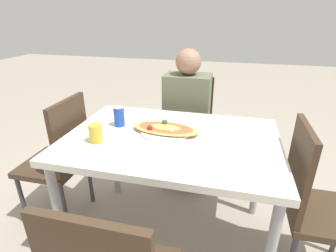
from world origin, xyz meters
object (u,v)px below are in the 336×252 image
object	(u,v)px
chair_far_seated	(188,126)
person_seated	(187,111)
pizza_main	(166,129)
chair_side_right	(314,200)
dining_table	(171,148)
drink_glass	(96,133)
chair_side_left	(60,156)
soda_can	(119,117)

from	to	relation	value
chair_far_seated	person_seated	distance (m)	0.22
person_seated	pizza_main	distance (m)	0.59
chair_far_seated	chair_side_right	xyz separation A→B (m)	(0.82, -0.82, 0.00)
dining_table	pizza_main	world-z (taller)	pizza_main
chair_side_right	person_seated	xyz separation A→B (m)	(-0.82, 0.70, 0.18)
chair_far_seated	dining_table	bearing A→B (deg)	91.69
dining_table	pizza_main	distance (m)	0.12
pizza_main	drink_glass	world-z (taller)	drink_glass
dining_table	pizza_main	size ratio (longest dim) A/B	2.89
chair_side_left	drink_glass	bearing A→B (deg)	-114.19
drink_glass	person_seated	bearing A→B (deg)	65.14
dining_table	soda_can	distance (m)	0.39
chair_side_left	soda_can	distance (m)	0.55
drink_glass	dining_table	bearing A→B (deg)	21.90
chair_side_right	drink_glass	size ratio (longest dim) A/B	8.97
chair_side_left	drink_glass	size ratio (longest dim) A/B	8.97
chair_far_seated	person_seated	world-z (taller)	person_seated
chair_side_right	pizza_main	size ratio (longest dim) A/B	2.18
chair_side_right	soda_can	world-z (taller)	chair_side_right
soda_can	dining_table	bearing A→B (deg)	-12.86
chair_far_seated	drink_glass	world-z (taller)	chair_far_seated
chair_side_left	pizza_main	bearing A→B (deg)	-87.50
chair_side_left	soda_can	bearing A→B (deg)	-82.71
chair_side_left	pizza_main	distance (m)	0.80
person_seated	chair_far_seated	bearing A→B (deg)	-90.00
drink_glass	soda_can	bearing A→B (deg)	81.73
pizza_main	chair_far_seated	bearing A→B (deg)	87.88
chair_side_left	pizza_main	xyz separation A→B (m)	(0.75, 0.03, 0.27)
chair_far_seated	drink_glass	distance (m)	1.04
chair_far_seated	pizza_main	xyz separation A→B (m)	(-0.03, -0.70, 0.27)
dining_table	chair_side_left	distance (m)	0.82
chair_far_seated	chair_side_left	world-z (taller)	same
person_seated	drink_glass	bearing A→B (deg)	65.14
dining_table	soda_can	xyz separation A→B (m)	(-0.36, 0.08, 0.14)
chair_side_left	drink_glass	distance (m)	0.54
person_seated	dining_table	bearing A→B (deg)	92.01
chair_far_seated	chair_side_right	size ratio (longest dim) A/B	1.00
chair_far_seated	person_seated	xyz separation A→B (m)	(-0.00, -0.12, 0.18)
chair_side_left	soda_can	world-z (taller)	chair_side_left
chair_far_seated	chair_side_right	bearing A→B (deg)	135.10
soda_can	person_seated	bearing A→B (deg)	59.06
person_seated	pizza_main	world-z (taller)	person_seated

